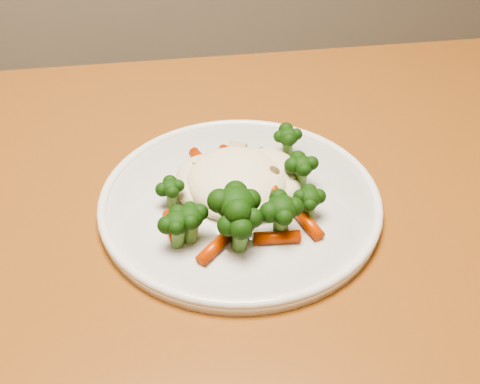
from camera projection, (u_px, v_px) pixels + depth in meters
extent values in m
cube|color=#965622|center=(296.00, 249.00, 0.61)|extent=(1.23, 0.86, 0.04)
cylinder|color=white|center=(240.00, 203.00, 0.62)|extent=(0.29, 0.29, 0.01)
ellipsoid|color=#F5EBC4|center=(237.00, 171.00, 0.61)|extent=(0.12, 0.11, 0.05)
ellipsoid|color=black|center=(178.00, 231.00, 0.55)|extent=(0.04, 0.04, 0.04)
ellipsoid|color=black|center=(240.00, 232.00, 0.55)|extent=(0.05, 0.05, 0.04)
ellipsoid|color=black|center=(281.00, 219.00, 0.56)|extent=(0.05, 0.05, 0.04)
ellipsoid|color=black|center=(309.00, 205.00, 0.58)|extent=(0.04, 0.04, 0.03)
ellipsoid|color=black|center=(301.00, 173.00, 0.62)|extent=(0.04, 0.04, 0.03)
ellipsoid|color=black|center=(288.00, 144.00, 0.66)|extent=(0.04, 0.04, 0.03)
ellipsoid|color=black|center=(171.00, 194.00, 0.60)|extent=(0.03, 0.03, 0.03)
ellipsoid|color=black|center=(191.00, 226.00, 0.56)|extent=(0.04, 0.04, 0.04)
ellipsoid|color=black|center=(236.00, 216.00, 0.56)|extent=(0.06, 0.06, 0.05)
cylinder|color=#C83B04|center=(203.00, 163.00, 0.65)|extent=(0.03, 0.05, 0.01)
cylinder|color=#C83B04|center=(246.00, 159.00, 0.66)|extent=(0.05, 0.03, 0.01)
cylinder|color=#C83B04|center=(280.00, 163.00, 0.65)|extent=(0.04, 0.03, 0.01)
cylinder|color=#C83B04|center=(172.00, 227.00, 0.58)|extent=(0.02, 0.04, 0.01)
cylinder|color=#C83B04|center=(215.00, 246.00, 0.56)|extent=(0.04, 0.04, 0.01)
cylinder|color=#C83B04|center=(277.00, 237.00, 0.56)|extent=(0.05, 0.02, 0.01)
cylinder|color=#C83B04|center=(306.00, 221.00, 0.58)|extent=(0.02, 0.05, 0.01)
cylinder|color=#C83B04|center=(271.00, 181.00, 0.61)|extent=(0.02, 0.05, 0.01)
cylinder|color=#C83B04|center=(218.00, 162.00, 0.64)|extent=(0.03, 0.05, 0.01)
ellipsoid|color=brown|center=(240.00, 172.00, 0.62)|extent=(0.03, 0.03, 0.02)
ellipsoid|color=brown|center=(269.00, 175.00, 0.62)|extent=(0.02, 0.02, 0.02)
ellipsoid|color=brown|center=(220.00, 178.00, 0.61)|extent=(0.02, 0.02, 0.01)
ellipsoid|color=brown|center=(240.00, 209.00, 0.57)|extent=(0.02, 0.02, 0.02)
cube|color=tan|center=(222.00, 159.00, 0.64)|extent=(0.02, 0.02, 0.01)
cube|color=tan|center=(237.00, 150.00, 0.65)|extent=(0.03, 0.02, 0.01)
cube|color=tan|center=(201.00, 166.00, 0.63)|extent=(0.02, 0.02, 0.01)
cube|color=tan|center=(216.00, 159.00, 0.64)|extent=(0.02, 0.02, 0.01)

